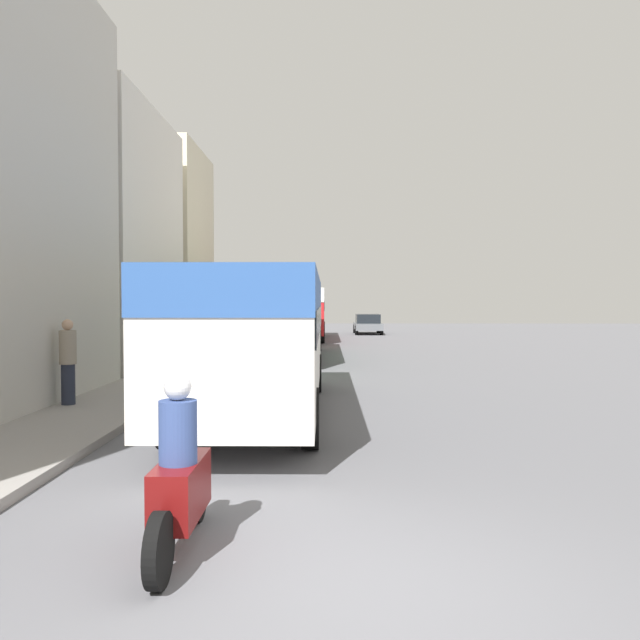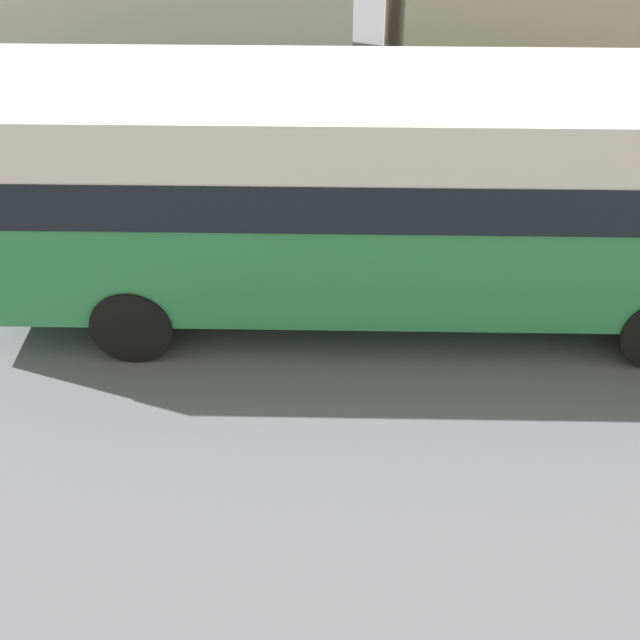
{
  "view_description": "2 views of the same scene",
  "coord_description": "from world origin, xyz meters",
  "px_view_note": "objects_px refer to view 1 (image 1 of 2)",
  "views": [
    {
      "loc": [
        -0.3,
        -4.99,
        2.42
      ],
      "look_at": [
        -0.53,
        22.33,
        1.55
      ],
      "focal_mm": 35.0,
      "sensor_mm": 36.0,
      "label": 1
    },
    {
      "loc": [
        8.06,
        20.65,
        6.81
      ],
      "look_at": [
        0.03,
        20.48,
        1.06
      ],
      "focal_mm": 50.0,
      "sensor_mm": 36.0,
      "label": 2
    }
  ],
  "objects_px": {
    "bus_following": "(290,310)",
    "motorcycle_behind_lead": "(180,481)",
    "car_crossing": "(368,324)",
    "pedestrian_near_curb": "(68,360)",
    "bus_third_in_line": "(304,307)",
    "bus_lead": "(260,325)"
  },
  "relations": [
    {
      "from": "bus_third_in_line",
      "to": "motorcycle_behind_lead",
      "type": "height_order",
      "value": "bus_third_in_line"
    },
    {
      "from": "bus_lead",
      "to": "bus_third_in_line",
      "type": "distance_m",
      "value": 25.15
    },
    {
      "from": "bus_lead",
      "to": "car_crossing",
      "type": "distance_m",
      "value": 31.92
    },
    {
      "from": "bus_lead",
      "to": "bus_following",
      "type": "bearing_deg",
      "value": 90.36
    },
    {
      "from": "pedestrian_near_curb",
      "to": "motorcycle_behind_lead",
      "type": "bearing_deg",
      "value": -60.87
    },
    {
      "from": "bus_following",
      "to": "motorcycle_behind_lead",
      "type": "bearing_deg",
      "value": -89.77
    },
    {
      "from": "bus_third_in_line",
      "to": "pedestrian_near_curb",
      "type": "xyz_separation_m",
      "value": [
        -4.28,
        -24.89,
        -0.9
      ]
    },
    {
      "from": "car_crossing",
      "to": "bus_third_in_line",
      "type": "bearing_deg",
      "value": -124.15
    },
    {
      "from": "pedestrian_near_curb",
      "to": "bus_third_in_line",
      "type": "bearing_deg",
      "value": 80.25
    },
    {
      "from": "bus_third_in_line",
      "to": "bus_following",
      "type": "bearing_deg",
      "value": -90.79
    },
    {
      "from": "bus_lead",
      "to": "motorcycle_behind_lead",
      "type": "distance_m",
      "value": 7.36
    },
    {
      "from": "motorcycle_behind_lead",
      "to": "pedestrian_near_curb",
      "type": "height_order",
      "value": "pedestrian_near_curb"
    },
    {
      "from": "car_crossing",
      "to": "pedestrian_near_curb",
      "type": "height_order",
      "value": "pedestrian_near_curb"
    },
    {
      "from": "pedestrian_near_curb",
      "to": "bus_following",
      "type": "bearing_deg",
      "value": 72.35
    },
    {
      "from": "car_crossing",
      "to": "pedestrian_near_curb",
      "type": "relative_size",
      "value": 2.32
    },
    {
      "from": "bus_lead",
      "to": "bus_third_in_line",
      "type": "xyz_separation_m",
      "value": [
        0.08,
        25.15,
        0.11
      ]
    },
    {
      "from": "bus_lead",
      "to": "bus_following",
      "type": "height_order",
      "value": "bus_following"
    },
    {
      "from": "bus_third_in_line",
      "to": "pedestrian_near_curb",
      "type": "distance_m",
      "value": 25.27
    },
    {
      "from": "bus_third_in_line",
      "to": "pedestrian_near_curb",
      "type": "height_order",
      "value": "bus_third_in_line"
    },
    {
      "from": "motorcycle_behind_lead",
      "to": "car_crossing",
      "type": "relative_size",
      "value": 0.52
    },
    {
      "from": "bus_lead",
      "to": "bus_following",
      "type": "xyz_separation_m",
      "value": [
        -0.08,
        13.19,
        0.11
      ]
    },
    {
      "from": "bus_lead",
      "to": "motorcycle_behind_lead",
      "type": "relative_size",
      "value": 4.53
    }
  ]
}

